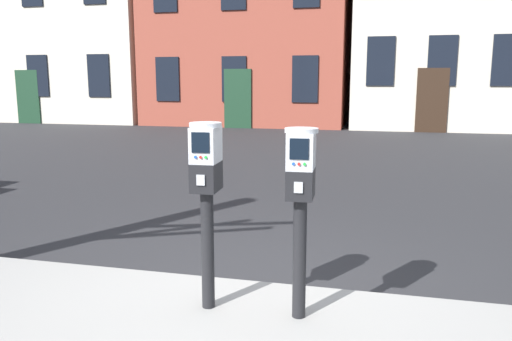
% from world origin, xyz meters
% --- Properties ---
extents(ground_plane, '(160.00, 160.00, 0.00)m').
position_xyz_m(ground_plane, '(0.00, 0.00, 0.00)').
color(ground_plane, '#28282B').
extents(parking_meter_near_kerb, '(0.22, 0.26, 1.30)m').
position_xyz_m(parking_meter_near_kerb, '(-0.26, -0.32, 1.04)').
color(parking_meter_near_kerb, black).
rests_on(parking_meter_near_kerb, sidewalk_slab).
extents(parking_meter_twin_adjacent, '(0.22, 0.26, 1.28)m').
position_xyz_m(parking_meter_twin_adjacent, '(0.38, -0.32, 1.02)').
color(parking_meter_twin_adjacent, black).
rests_on(parking_meter_twin_adjacent, sidewalk_slab).
extents(townhouse_grey_stucco, '(7.95, 7.06, 10.23)m').
position_xyz_m(townhouse_grey_stucco, '(-12.17, 17.56, 5.12)').
color(townhouse_grey_stucco, beige).
rests_on(townhouse_grey_stucco, ground_plane).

